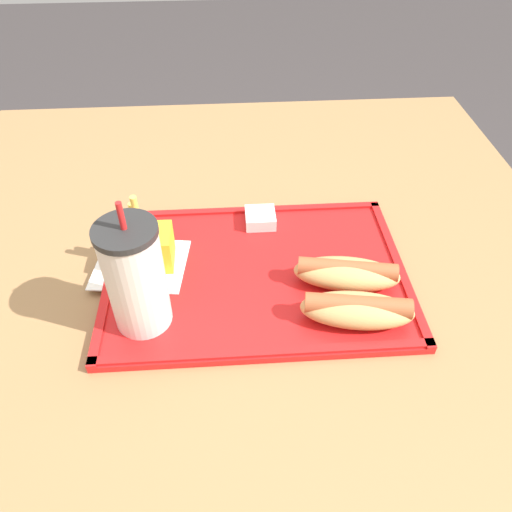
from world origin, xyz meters
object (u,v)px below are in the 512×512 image
at_px(fries_carton, 147,246).
at_px(hot_dog_far, 357,309).
at_px(soda_cup, 135,277).
at_px(hot_dog_near, 347,273).
at_px(sauce_cup_mayo, 260,218).

bearing_deg(fries_carton, hot_dog_far, 154.97).
height_order(soda_cup, fries_carton, soda_cup).
distance_m(hot_dog_near, sauce_cup_mayo, 0.18).
height_order(soda_cup, sauce_cup_mayo, soda_cup).
bearing_deg(hot_dog_far, sauce_cup_mayo, -62.69).
xyz_separation_m(soda_cup, hot_dog_far, (-0.27, 0.02, -0.05)).
height_order(soda_cup, hot_dog_far, soda_cup).
bearing_deg(soda_cup, hot_dog_far, 175.50).
bearing_deg(sauce_cup_mayo, soda_cup, 48.74).
bearing_deg(hot_dog_far, fries_carton, -25.03).
xyz_separation_m(fries_carton, sauce_cup_mayo, (-0.17, -0.08, -0.02)).
bearing_deg(fries_carton, soda_cup, 91.50).
xyz_separation_m(hot_dog_far, sauce_cup_mayo, (0.11, -0.21, -0.01)).
xyz_separation_m(hot_dog_near, fries_carton, (0.27, -0.06, 0.01)).
relative_size(soda_cup, hot_dog_near, 1.22).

